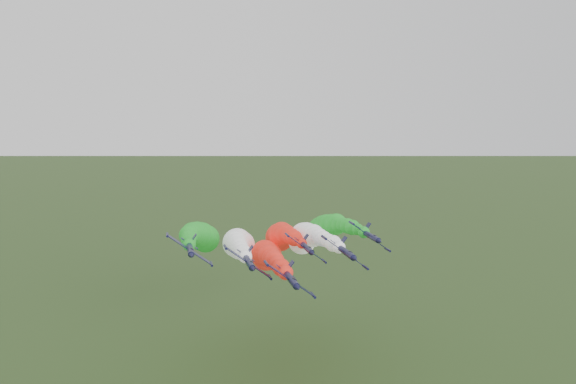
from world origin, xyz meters
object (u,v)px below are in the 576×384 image
jet_lead (266,255)px  jet_outer_right (326,228)px  jet_trail (281,236)px  jet_inner_left (239,244)px  jet_outer_left (199,236)px  jet_inner_right (306,238)px

jet_lead → jet_outer_right: 29.55m
jet_outer_right → jet_trail: (-13.25, 2.33, -2.36)m
jet_lead → jet_inner_left: bearing=125.0°
jet_inner_left → jet_trail: size_ratio=1.00×
jet_outer_right → jet_trail: bearing=170.0°
jet_outer_left → jet_outer_right: jet_outer_right is taller
jet_inner_right → jet_outer_right: size_ratio=0.99×
jet_inner_left → jet_outer_left: 12.94m
jet_trail → jet_outer_left: bearing=-167.3°
jet_outer_right → jet_lead: bearing=-137.5°
jet_outer_left → jet_outer_right: (37.77, 3.19, 0.09)m
jet_inner_left → jet_outer_right: jet_outer_right is taller
jet_inner_left → jet_inner_right: jet_inner_right is taller
jet_trail → jet_inner_right: bearing=-77.5°
jet_lead → jet_trail: size_ratio=1.00×
jet_inner_left → jet_lead: bearing=-55.0°
jet_inner_left → jet_trail: (14.49, 13.63, -1.31)m
jet_inner_left → jet_outer_right: bearing=22.2°
jet_inner_left → jet_inner_right: size_ratio=0.99×
jet_outer_right → jet_trail: size_ratio=1.01×
jet_lead → jet_trail: (8.46, 22.25, -0.13)m
jet_inner_right → jet_trail: (-3.51, 15.78, -2.66)m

